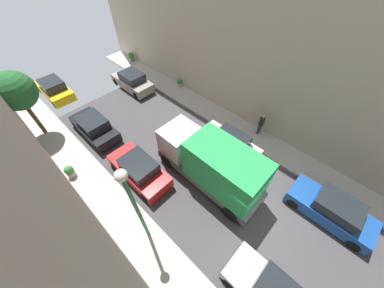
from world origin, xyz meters
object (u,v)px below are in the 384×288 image
(parked_car_left_3, at_px, (139,169))
(potted_plant_3, at_px, (180,83))
(street_tree_0, at_px, (15,91))
(parked_car_left_4, at_px, (94,127))
(parked_car_right_2, at_px, (331,209))
(delivery_truck, at_px, (212,164))
(parked_car_right_4, at_px, (132,81))
(parked_car_left_5, at_px, (54,89))
(parked_car_right_3, at_px, (229,143))
(potted_plant_2, at_px, (132,56))
(potted_plant_4, at_px, (70,171))
(lamp_post, at_px, (133,200))
(pedestrian, at_px, (261,124))

(parked_car_left_3, bearing_deg, potted_plant_3, 31.56)
(street_tree_0, bearing_deg, parked_car_left_3, -72.31)
(parked_car_left_3, xyz_separation_m, street_tree_0, (-2.59, 8.13, 2.96))
(parked_car_left_3, distance_m, parked_car_left_4, 5.28)
(parked_car_right_2, relative_size, delivery_truck, 0.64)
(parked_car_right_4, distance_m, street_tree_0, 8.52)
(parked_car_left_5, distance_m, delivery_truck, 15.72)
(parked_car_right_3, height_order, potted_plant_3, parked_car_right_3)
(potted_plant_2, distance_m, potted_plant_4, 14.50)
(parked_car_left_3, relative_size, lamp_post, 0.74)
(parked_car_left_5, height_order, delivery_truck, delivery_truck)
(parked_car_left_3, xyz_separation_m, parked_car_right_3, (5.40, -2.67, 0.00))
(parked_car_left_4, xyz_separation_m, parked_car_left_5, (0.00, 6.81, 0.00))
(parked_car_right_2, bearing_deg, parked_car_right_4, 90.00)
(street_tree_0, height_order, lamp_post, lamp_post)
(parked_car_left_5, distance_m, parked_car_right_3, 15.71)
(potted_plant_3, bearing_deg, street_tree_0, 164.72)
(parked_car_left_4, distance_m, parked_car_right_3, 9.61)
(street_tree_0, height_order, potted_plant_3, street_tree_0)
(parked_car_right_2, relative_size, parked_car_right_3, 1.00)
(parked_car_left_4, xyz_separation_m, street_tree_0, (-2.59, 2.85, 2.96))
(parked_car_left_4, bearing_deg, lamp_post, -102.75)
(parked_car_right_4, distance_m, delivery_truck, 11.92)
(pedestrian, bearing_deg, parked_car_left_4, 133.54)
(delivery_truck, height_order, pedestrian, delivery_truck)
(parked_car_left_4, height_order, potted_plant_4, parked_car_left_4)
(parked_car_left_3, distance_m, parked_car_right_4, 9.81)
(parked_car_left_3, height_order, parked_car_left_4, same)
(lamp_post, bearing_deg, potted_plant_3, 38.80)
(pedestrian, bearing_deg, lamp_post, 178.81)
(street_tree_0, xyz_separation_m, lamp_post, (0.69, -11.24, 0.17))
(street_tree_0, bearing_deg, parked_car_right_2, -65.37)
(parked_car_right_4, relative_size, potted_plant_3, 5.83)
(delivery_truck, height_order, lamp_post, lamp_post)
(delivery_truck, distance_m, potted_plant_3, 10.29)
(potted_plant_3, bearing_deg, parked_car_left_5, 140.25)
(street_tree_0, relative_size, potted_plant_3, 6.64)
(potted_plant_2, bearing_deg, delivery_truck, -109.40)
(parked_car_right_2, distance_m, delivery_truck, 6.62)
(parked_car_left_4, xyz_separation_m, lamp_post, (-1.90, -8.39, 3.13))
(parked_car_right_3, bearing_deg, potted_plant_4, 145.67)
(lamp_post, bearing_deg, street_tree_0, 93.52)
(parked_car_left_5, xyz_separation_m, potted_plant_2, (8.21, 0.20, -0.07))
(street_tree_0, bearing_deg, pedestrian, -46.76)
(potted_plant_4, bearing_deg, parked_car_right_2, -55.93)
(potted_plant_3, bearing_deg, lamp_post, -141.20)
(parked_car_right_3, bearing_deg, parked_car_right_2, -90.00)
(parked_car_right_3, distance_m, parked_car_right_4, 10.86)
(parked_car_left_4, height_order, parked_car_right_3, same)
(parked_car_left_4, relative_size, street_tree_0, 0.88)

